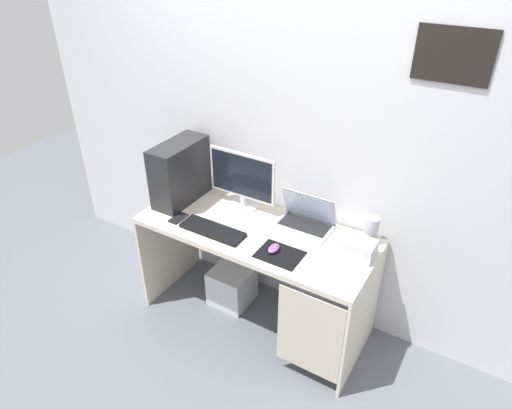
{
  "coord_description": "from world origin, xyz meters",
  "views": [
    {
      "loc": [
        1.2,
        -2.0,
        2.39
      ],
      "look_at": [
        0.0,
        0.0,
        0.95
      ],
      "focal_mm": 31.82,
      "sensor_mm": 36.0,
      "label": 1
    }
  ],
  "objects_px": {
    "laptop": "(305,220)",
    "speaker": "(371,230)",
    "monitor": "(242,180)",
    "keyboard": "(213,230)",
    "cell_phone": "(178,218)",
    "pc_tower": "(180,172)",
    "mouse_left": "(274,248)",
    "subwoofer": "(232,285)",
    "projector": "(357,248)"
  },
  "relations": [
    {
      "from": "pc_tower",
      "to": "monitor",
      "type": "bearing_deg",
      "value": 16.31
    },
    {
      "from": "projector",
      "to": "mouse_left",
      "type": "distance_m",
      "value": 0.48
    },
    {
      "from": "monitor",
      "to": "keyboard",
      "type": "xyz_separation_m",
      "value": [
        -0.01,
        -0.34,
        -0.2
      ]
    },
    {
      "from": "pc_tower",
      "to": "laptop",
      "type": "bearing_deg",
      "value": 8.94
    },
    {
      "from": "laptop",
      "to": "monitor",
      "type": "bearing_deg",
      "value": -178.02
    },
    {
      "from": "speaker",
      "to": "mouse_left",
      "type": "height_order",
      "value": "speaker"
    },
    {
      "from": "cell_phone",
      "to": "subwoofer",
      "type": "relative_size",
      "value": 0.47
    },
    {
      "from": "monitor",
      "to": "mouse_left",
      "type": "xyz_separation_m",
      "value": [
        0.42,
        -0.32,
        -0.19
      ]
    },
    {
      "from": "pc_tower",
      "to": "keyboard",
      "type": "xyz_separation_m",
      "value": [
        0.41,
        -0.22,
        -0.2
      ]
    },
    {
      "from": "laptop",
      "to": "speaker",
      "type": "bearing_deg",
      "value": 5.69
    },
    {
      "from": "pc_tower",
      "to": "cell_phone",
      "type": "bearing_deg",
      "value": -57.88
    },
    {
      "from": "monitor",
      "to": "keyboard",
      "type": "height_order",
      "value": "monitor"
    },
    {
      "from": "mouse_left",
      "to": "projector",
      "type": "bearing_deg",
      "value": 26.62
    },
    {
      "from": "keyboard",
      "to": "mouse_left",
      "type": "bearing_deg",
      "value": 2.7
    },
    {
      "from": "projector",
      "to": "cell_phone",
      "type": "relative_size",
      "value": 1.54
    },
    {
      "from": "mouse_left",
      "to": "monitor",
      "type": "bearing_deg",
      "value": 142.68
    },
    {
      "from": "pc_tower",
      "to": "subwoofer",
      "type": "relative_size",
      "value": 1.56
    },
    {
      "from": "projector",
      "to": "cell_phone",
      "type": "distance_m",
      "value": 1.15
    },
    {
      "from": "monitor",
      "to": "laptop",
      "type": "bearing_deg",
      "value": 1.98
    },
    {
      "from": "keyboard",
      "to": "cell_phone",
      "type": "bearing_deg",
      "value": 179.43
    },
    {
      "from": "monitor",
      "to": "subwoofer",
      "type": "xyz_separation_m",
      "value": [
        -0.03,
        -0.11,
        -0.83
      ]
    },
    {
      "from": "monitor",
      "to": "keyboard",
      "type": "bearing_deg",
      "value": -91.19
    },
    {
      "from": "cell_phone",
      "to": "subwoofer",
      "type": "height_order",
      "value": "cell_phone"
    },
    {
      "from": "projector",
      "to": "subwoofer",
      "type": "xyz_separation_m",
      "value": [
        -0.88,
        -0.01,
        -0.68
      ]
    },
    {
      "from": "projector",
      "to": "mouse_left",
      "type": "relative_size",
      "value": 2.08
    },
    {
      "from": "subwoofer",
      "to": "pc_tower",
      "type": "bearing_deg",
      "value": -178.94
    },
    {
      "from": "pc_tower",
      "to": "mouse_left",
      "type": "xyz_separation_m",
      "value": [
        0.83,
        -0.2,
        -0.19
      ]
    },
    {
      "from": "pc_tower",
      "to": "cell_phone",
      "type": "relative_size",
      "value": 3.36
    },
    {
      "from": "pc_tower",
      "to": "laptop",
      "type": "relative_size",
      "value": 1.24
    },
    {
      "from": "keyboard",
      "to": "mouse_left",
      "type": "distance_m",
      "value": 0.42
    },
    {
      "from": "cell_phone",
      "to": "pc_tower",
      "type": "bearing_deg",
      "value": 122.12
    },
    {
      "from": "pc_tower",
      "to": "cell_phone",
      "type": "xyz_separation_m",
      "value": [
        0.13,
        -0.21,
        -0.21
      ]
    },
    {
      "from": "projector",
      "to": "subwoofer",
      "type": "bearing_deg",
      "value": -179.29
    },
    {
      "from": "laptop",
      "to": "speaker",
      "type": "height_order",
      "value": "laptop"
    },
    {
      "from": "mouse_left",
      "to": "subwoofer",
      "type": "bearing_deg",
      "value": 155.59
    },
    {
      "from": "projector",
      "to": "mouse_left",
      "type": "height_order",
      "value": "projector"
    },
    {
      "from": "speaker",
      "to": "projector",
      "type": "relative_size",
      "value": 0.88
    },
    {
      "from": "speaker",
      "to": "cell_phone",
      "type": "height_order",
      "value": "speaker"
    },
    {
      "from": "laptop",
      "to": "subwoofer",
      "type": "bearing_deg",
      "value": -165.08
    },
    {
      "from": "laptop",
      "to": "keyboard",
      "type": "relative_size",
      "value": 0.84
    },
    {
      "from": "pc_tower",
      "to": "subwoofer",
      "type": "xyz_separation_m",
      "value": [
        0.39,
        0.01,
        -0.84
      ]
    },
    {
      "from": "subwoofer",
      "to": "mouse_left",
      "type": "bearing_deg",
      "value": -24.41
    },
    {
      "from": "keyboard",
      "to": "pc_tower",
      "type": "bearing_deg",
      "value": 152.14
    },
    {
      "from": "laptop",
      "to": "pc_tower",
      "type": "bearing_deg",
      "value": -171.06
    },
    {
      "from": "pc_tower",
      "to": "keyboard",
      "type": "relative_size",
      "value": 1.04
    },
    {
      "from": "monitor",
      "to": "cell_phone",
      "type": "bearing_deg",
      "value": -130.08
    },
    {
      "from": "speaker",
      "to": "subwoofer",
      "type": "relative_size",
      "value": 0.63
    },
    {
      "from": "mouse_left",
      "to": "subwoofer",
      "type": "xyz_separation_m",
      "value": [
        -0.45,
        0.2,
        -0.65
      ]
    },
    {
      "from": "laptop",
      "to": "projector",
      "type": "height_order",
      "value": "laptop"
    },
    {
      "from": "keyboard",
      "to": "subwoofer",
      "type": "distance_m",
      "value": 0.68
    }
  ]
}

